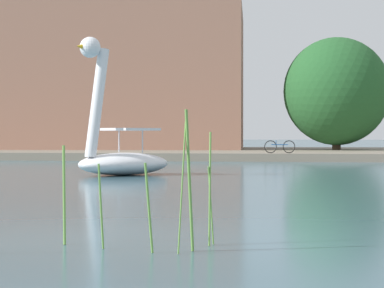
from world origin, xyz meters
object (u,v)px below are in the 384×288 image
swan_boat (120,151)px  parked_van (146,134)px  bicycle_parked (280,147)px  tree_willow_near_path (337,91)px

swan_boat → parked_van: bearing=100.1°
bicycle_parked → swan_boat: bearing=-106.6°
swan_boat → bicycle_parked: (4.58, 15.40, -0.05)m
tree_willow_near_path → parked_van: size_ratio=1.63×
swan_boat → bicycle_parked: size_ratio=2.82×
bicycle_parked → tree_willow_near_path: bearing=72.0°
tree_willow_near_path → parked_van: (-12.68, 2.89, -2.62)m
swan_boat → tree_willow_near_path: (7.71, 25.08, 3.26)m
swan_boat → bicycle_parked: swan_boat is taller
tree_willow_near_path → parked_van: bearing=167.2°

